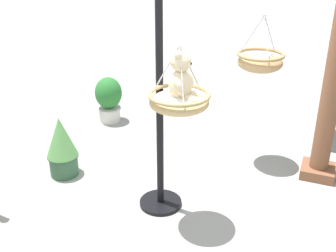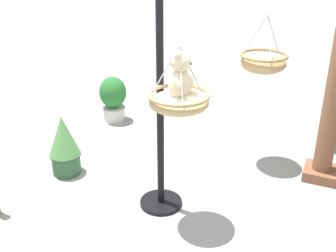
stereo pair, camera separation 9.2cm
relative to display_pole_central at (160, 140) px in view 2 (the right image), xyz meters
name	(u,v)px [view 2 (the right image)]	position (x,y,z in m)	size (l,w,h in m)	color
ground_plane	(162,212)	(0.12, 0.06, -0.76)	(40.00, 40.00, 0.00)	gray
display_pole_central	(160,140)	(0.00, 0.00, 0.00)	(0.44, 0.44, 2.44)	black
hanging_basket_with_teddy	(179,101)	(0.15, 0.25, 0.50)	(0.55, 0.55, 0.59)	tan
teddy_bear	(182,79)	(0.15, 0.27, 0.70)	(0.32, 0.29, 0.46)	beige
hanging_basket_left_high	(263,62)	(-1.32, 0.68, 0.51)	(0.54, 0.54, 0.65)	tan
potted_plant_tall_leafy	(64,145)	(-0.13, -1.29, -0.39)	(0.36, 0.36, 0.73)	#2D5638
potted_plant_bushy_green	(113,98)	(-1.68, -1.55, -0.40)	(0.40, 0.40, 0.68)	beige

